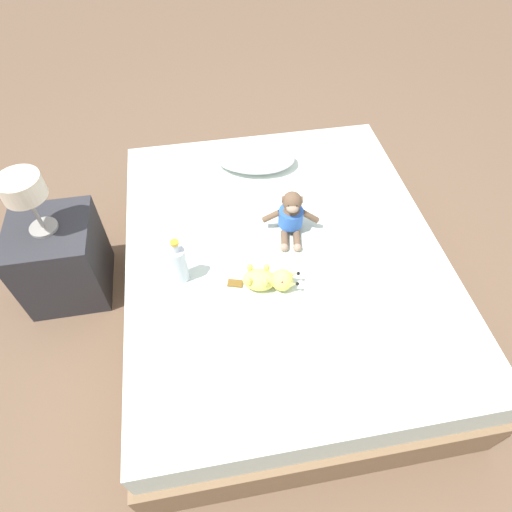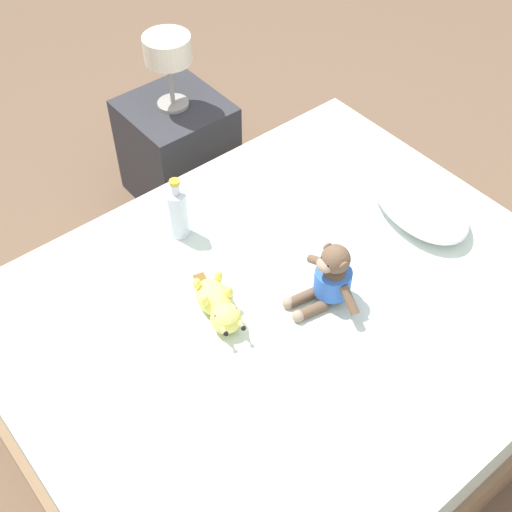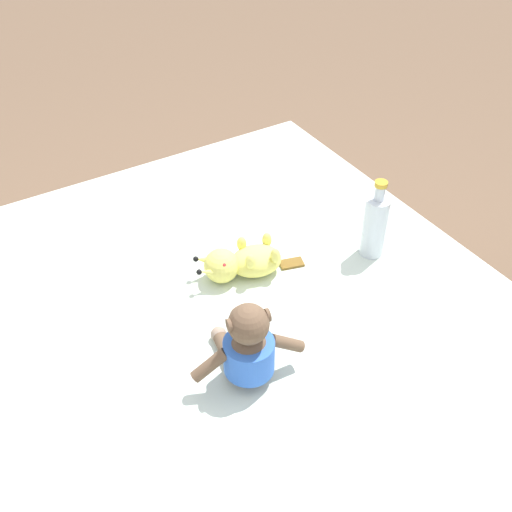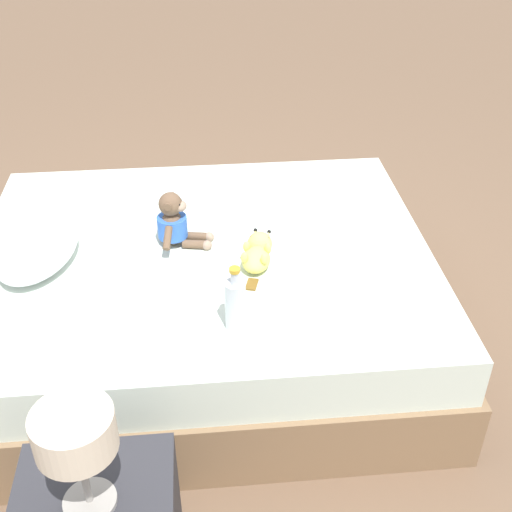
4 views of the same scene
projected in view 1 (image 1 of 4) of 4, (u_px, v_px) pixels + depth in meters
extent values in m
plane|color=brown|center=(279.00, 303.00, 2.49)|extent=(16.00, 16.00, 0.00)
cube|color=#846647|center=(280.00, 289.00, 2.38)|extent=(1.57, 1.91, 0.29)
cube|color=silver|center=(282.00, 260.00, 2.18)|extent=(1.52, 1.85, 0.21)
ellipsoid|color=white|center=(255.00, 157.00, 2.46)|extent=(0.51, 0.38, 0.11)
ellipsoid|color=brown|center=(291.00, 218.00, 2.13)|extent=(0.13, 0.12, 0.15)
cylinder|color=blue|center=(291.00, 217.00, 2.12)|extent=(0.14, 0.14, 0.09)
sphere|color=brown|center=(292.00, 201.00, 2.04)|extent=(0.10, 0.10, 0.10)
ellipsoid|color=gray|center=(292.00, 209.00, 2.02)|extent=(0.07, 0.06, 0.04)
sphere|color=black|center=(296.00, 206.00, 2.01)|extent=(0.01, 0.01, 0.01)
sphere|color=black|center=(289.00, 206.00, 2.01)|extent=(0.01, 0.01, 0.01)
cylinder|color=brown|center=(302.00, 200.00, 2.03)|extent=(0.01, 0.03, 0.03)
cylinder|color=brown|center=(283.00, 199.00, 2.03)|extent=(0.01, 0.03, 0.03)
cylinder|color=brown|center=(310.00, 216.00, 2.12)|extent=(0.10, 0.05, 0.08)
cylinder|color=brown|center=(271.00, 216.00, 2.12)|extent=(0.10, 0.05, 0.08)
cylinder|color=brown|center=(297.00, 240.00, 2.11)|extent=(0.05, 0.10, 0.04)
cylinder|color=brown|center=(285.00, 240.00, 2.11)|extent=(0.05, 0.10, 0.04)
sphere|color=gray|center=(297.00, 248.00, 2.08)|extent=(0.04, 0.04, 0.04)
sphere|color=gray|center=(285.00, 247.00, 2.08)|extent=(0.04, 0.04, 0.04)
ellipsoid|color=#EAE066|center=(259.00, 280.00, 1.93)|extent=(0.17, 0.14, 0.08)
sphere|color=#EAE066|center=(282.00, 280.00, 1.92)|extent=(0.10, 0.10, 0.10)
cone|color=#EAE066|center=(292.00, 274.00, 1.92)|extent=(0.07, 0.04, 0.05)
sphere|color=black|center=(298.00, 273.00, 1.92)|extent=(0.02, 0.02, 0.02)
cone|color=#EAE066|center=(292.00, 284.00, 1.89)|extent=(0.07, 0.04, 0.05)
sphere|color=black|center=(298.00, 284.00, 1.88)|extent=(0.02, 0.02, 0.02)
sphere|color=red|center=(283.00, 271.00, 1.91)|extent=(0.02, 0.02, 0.02)
sphere|color=red|center=(282.00, 282.00, 1.88)|extent=(0.02, 0.02, 0.02)
ellipsoid|color=#EAE066|center=(267.00, 268.00, 1.92)|extent=(0.03, 0.03, 0.05)
ellipsoid|color=#EAE066|center=(266.00, 283.00, 1.87)|extent=(0.03, 0.03, 0.05)
ellipsoid|color=#EAE066|center=(250.00, 267.00, 1.92)|extent=(0.03, 0.03, 0.05)
ellipsoid|color=#EAE066|center=(248.00, 281.00, 1.88)|extent=(0.03, 0.03, 0.05)
cube|color=brown|center=(235.00, 283.00, 1.96)|extent=(0.08, 0.06, 0.01)
cylinder|color=silver|center=(179.00, 265.00, 1.91)|extent=(0.07, 0.07, 0.19)
cylinder|color=silver|center=(175.00, 247.00, 1.82)|extent=(0.03, 0.03, 0.05)
cylinder|color=gold|center=(174.00, 243.00, 1.80)|extent=(0.04, 0.04, 0.01)
cube|color=#2D2D33|center=(62.00, 259.00, 2.37)|extent=(0.43, 0.43, 0.50)
cylinder|color=gray|center=(44.00, 227.00, 2.17)|extent=(0.14, 0.14, 0.01)
cylinder|color=gray|center=(35.00, 212.00, 2.09)|extent=(0.02, 0.02, 0.21)
cylinder|color=beige|center=(21.00, 187.00, 1.96)|extent=(0.20, 0.20, 0.11)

